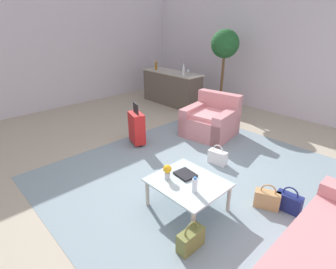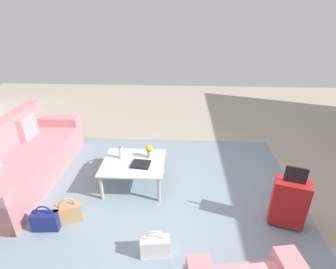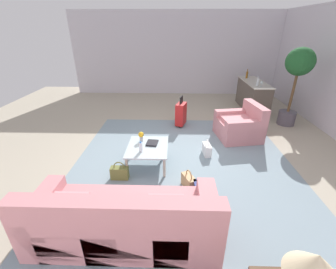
% 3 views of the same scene
% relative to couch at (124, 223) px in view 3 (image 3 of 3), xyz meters
% --- Properties ---
extents(ground_plane, '(12.00, 12.00, 0.00)m').
position_rel_couch_xyz_m(ground_plane, '(-2.20, 0.60, -0.30)').
color(ground_plane, '#A89E89').
extents(wall_left, '(0.12, 8.00, 3.10)m').
position_rel_couch_xyz_m(wall_left, '(-7.26, 0.60, 1.25)').
color(wall_left, silver).
rests_on(wall_left, ground).
extents(area_rug, '(5.20, 4.40, 0.01)m').
position_rel_couch_xyz_m(area_rug, '(-1.60, 0.80, -0.30)').
color(area_rug, gray).
rests_on(area_rug, ground).
extents(couch, '(0.93, 2.37, 0.89)m').
position_rel_couch_xyz_m(couch, '(0.00, 0.00, 0.00)').
color(couch, '#C67F84').
rests_on(couch, ground).
extents(armchair, '(1.11, 1.11, 0.86)m').
position_rel_couch_xyz_m(armchair, '(-3.11, 2.27, -0.01)').
color(armchair, '#C67F84').
rests_on(armchair, ground).
extents(coffee_table, '(0.91, 0.79, 0.41)m').
position_rel_couch_xyz_m(coffee_table, '(-1.80, 0.10, 0.06)').
color(coffee_table, silver).
rests_on(coffee_table, ground).
extents(water_bottle, '(0.06, 0.06, 0.20)m').
position_rel_couch_xyz_m(water_bottle, '(-1.60, 0.00, 0.20)').
color(water_bottle, silver).
rests_on(water_bottle, coffee_table).
extents(coffee_table_book, '(0.28, 0.24, 0.03)m').
position_rel_couch_xyz_m(coffee_table_book, '(-1.92, 0.18, 0.13)').
color(coffee_table_book, black).
rests_on(coffee_table_book, coffee_table).
extents(flower_vase, '(0.11, 0.11, 0.21)m').
position_rel_couch_xyz_m(flower_vase, '(-2.02, -0.05, 0.23)').
color(flower_vase, '#B2B7BC').
rests_on(flower_vase, coffee_table).
extents(table_lamp, '(0.40, 0.40, 0.56)m').
position_rel_couch_xyz_m(table_lamp, '(1.00, 1.60, 0.72)').
color(table_lamp, '#ADA899').
rests_on(table_lamp, side_table).
extents(bar_console, '(1.89, 0.61, 0.92)m').
position_rel_couch_xyz_m(bar_console, '(-5.30, 3.20, 0.17)').
color(bar_console, brown).
rests_on(bar_console, ground).
extents(wine_glass_leftmost, '(0.08, 0.08, 0.15)m').
position_rel_couch_xyz_m(wine_glass_leftmost, '(-5.94, 3.16, 0.73)').
color(wine_glass_leftmost, silver).
rests_on(wine_glass_leftmost, bar_console).
extents(wine_glass_left_of_centre, '(0.08, 0.08, 0.15)m').
position_rel_couch_xyz_m(wine_glass_left_of_centre, '(-4.65, 3.18, 0.73)').
color(wine_glass_left_of_centre, silver).
rests_on(wine_glass_left_of_centre, bar_console).
extents(wine_bottle_amber, '(0.07, 0.07, 0.30)m').
position_rel_couch_xyz_m(wine_bottle_amber, '(-5.84, 3.09, 0.74)').
color(wine_bottle_amber, brown).
rests_on(wine_bottle_amber, bar_console).
extents(wine_bottle_clear, '(0.07, 0.07, 0.30)m').
position_rel_couch_xyz_m(wine_bottle_clear, '(-4.74, 3.09, 0.74)').
color(wine_bottle_clear, silver).
rests_on(wine_bottle_clear, bar_console).
extents(suitcase_red, '(0.45, 0.33, 0.85)m').
position_rel_couch_xyz_m(suitcase_red, '(-3.80, 0.80, 0.05)').
color(suitcase_red, red).
rests_on(suitcase_red, ground).
extents(handbag_tan, '(0.35, 0.26, 0.36)m').
position_rel_couch_xyz_m(handbag_tan, '(-1.09, 0.87, -0.17)').
color(handbag_tan, tan).
rests_on(handbag_tan, ground).
extents(handbag_olive, '(0.14, 0.32, 0.36)m').
position_rel_couch_xyz_m(handbag_olive, '(-1.31, -0.37, -0.17)').
color(handbag_olive, olive).
rests_on(handbag_olive, ground).
extents(handbag_navy, '(0.33, 0.16, 0.36)m').
position_rel_couch_xyz_m(handbag_navy, '(-0.86, 1.02, -0.17)').
color(handbag_navy, navy).
rests_on(handbag_navy, ground).
extents(handbag_white, '(0.33, 0.18, 0.36)m').
position_rel_couch_xyz_m(handbag_white, '(-2.23, 1.33, -0.17)').
color(handbag_white, white).
rests_on(handbag_white, ground).
extents(potted_ficus, '(0.71, 0.71, 2.08)m').
position_rel_couch_xyz_m(potted_ficus, '(-4.00, 3.80, 1.12)').
color(potted_ficus, '#514C56').
rests_on(potted_ficus, ground).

